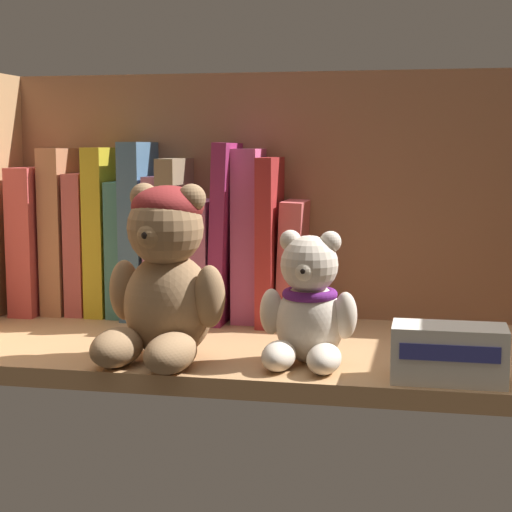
# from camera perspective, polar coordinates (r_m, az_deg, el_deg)

# --- Properties ---
(shelf_board) EXTENTS (0.77, 0.31, 0.02)m
(shelf_board) POSITION_cam_1_polar(r_m,az_deg,el_deg) (0.96, 1.89, -6.48)
(shelf_board) COLOR tan
(shelf_board) RESTS_ON ground
(shelf_back_panel) EXTENTS (0.80, 0.01, 0.33)m
(shelf_back_panel) POSITION_cam_1_polar(r_m,az_deg,el_deg) (1.09, 3.36, 3.50)
(shelf_back_panel) COLOR #906042
(shelf_back_panel) RESTS_ON ground
(book_0) EXTENTS (0.03, 0.13, 0.19)m
(book_0) POSITION_cam_1_polar(r_m,az_deg,el_deg) (1.18, -14.24, 1.12)
(book_0) COLOR #C74949
(book_0) RESTS_ON shelf_board
(book_1) EXTENTS (0.03, 0.10, 0.22)m
(book_1) POSITION_cam_1_polar(r_m,az_deg,el_deg) (1.16, -12.70, 1.69)
(book_1) COLOR #B1734F
(book_1) RESTS_ON shelf_board
(book_2) EXTENTS (0.02, 0.10, 0.18)m
(book_2) POSITION_cam_1_polar(r_m,az_deg,el_deg) (1.15, -11.31, 0.87)
(book_2) COLOR #B95252
(book_2) RESTS_ON shelf_board
(book_3) EXTENTS (0.03, 0.10, 0.22)m
(book_3) POSITION_cam_1_polar(r_m,az_deg,el_deg) (1.14, -10.01, 1.68)
(book_3) COLOR gold
(book_3) RESTS_ON shelf_board
(book_4) EXTENTS (0.02, 0.10, 0.17)m
(book_4) POSITION_cam_1_polar(r_m,az_deg,el_deg) (1.13, -8.74, 0.57)
(book_4) COLOR #3F7871
(book_4) RESTS_ON shelf_board
(book_5) EXTENTS (0.03, 0.13, 0.22)m
(book_5) POSITION_cam_1_polar(r_m,az_deg,el_deg) (1.12, -7.46, 1.81)
(book_5) COLOR #426585
(book_5) RESTS_ON shelf_board
(book_6) EXTENTS (0.02, 0.12, 0.18)m
(book_6) POSITION_cam_1_polar(r_m,az_deg,el_deg) (1.11, -6.19, 0.70)
(book_6) COLOR #B36B8E
(book_6) RESTS_ON shelf_board
(book_7) EXTENTS (0.02, 0.15, 0.20)m
(book_7) POSITION_cam_1_polar(r_m,az_deg,el_deg) (1.11, -5.02, 1.24)
(book_7) COLOR #877456
(book_7) RESTS_ON shelf_board
(book_8) EXTENTS (0.04, 0.14, 0.15)m
(book_8) POSITION_cam_1_polar(r_m,az_deg,el_deg) (1.10, -3.34, -0.14)
(book_8) COLOR #A8577E
(book_8) RESTS_ON shelf_board
(book_9) EXTENTS (0.03, 0.14, 0.22)m
(book_9) POSITION_cam_1_polar(r_m,az_deg,el_deg) (1.09, -1.80, 1.68)
(book_9) COLOR #822250
(book_9) RESTS_ON shelf_board
(book_10) EXTENTS (0.03, 0.10, 0.22)m
(book_10) POSITION_cam_1_polar(r_m,az_deg,el_deg) (1.08, -0.33, 1.46)
(book_10) COLOR #C25589
(book_10) RESTS_ON shelf_board
(book_11) EXTENTS (0.02, 0.15, 0.21)m
(book_11) POSITION_cam_1_polar(r_m,az_deg,el_deg) (1.08, 1.20, 1.15)
(book_11) COLOR maroon
(book_11) RESTS_ON shelf_board
(book_12) EXTENTS (0.03, 0.11, 0.15)m
(book_12) POSITION_cam_1_polar(r_m,az_deg,el_deg) (1.08, 2.62, -0.30)
(book_12) COLOR #C45353
(book_12) RESTS_ON shelf_board
(teddy_bear_larger) EXTENTS (0.14, 0.14, 0.18)m
(teddy_bear_larger) POSITION_cam_1_polar(r_m,az_deg,el_deg) (0.88, -6.15, -1.42)
(teddy_bear_larger) COLOR #93704C
(teddy_bear_larger) RESTS_ON shelf_board
(teddy_bear_smaller) EXTENTS (0.10, 0.10, 0.14)m
(teddy_bear_smaller) POSITION_cam_1_polar(r_m,az_deg,el_deg) (0.86, 3.53, -3.49)
(teddy_bear_smaller) COLOR beige
(teddy_bear_smaller) RESTS_ON shelf_board
(small_product_box) EXTENTS (0.11, 0.05, 0.05)m
(small_product_box) POSITION_cam_1_polar(r_m,az_deg,el_deg) (0.82, 12.80, -6.38)
(small_product_box) COLOR silver
(small_product_box) RESTS_ON shelf_board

